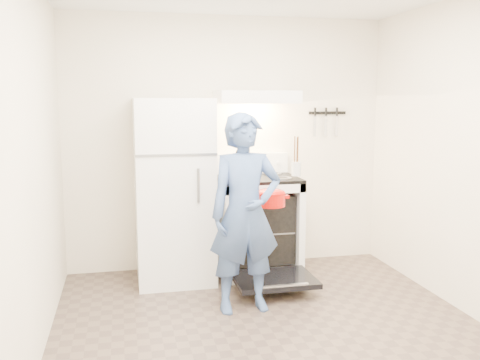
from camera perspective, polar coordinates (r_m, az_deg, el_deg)
The scene contains 15 objects.
floor at distance 3.98m, azimuth 3.98°, elevation -16.54°, with size 3.60×3.60×0.00m, color brown.
back_wall at distance 5.37m, azimuth -1.33°, elevation 3.91°, with size 3.20×0.02×2.50m, color #F1E5CB.
refrigerator at distance 5.00m, azimuth -7.07°, elevation -1.14°, with size 0.70×0.70×1.70m, color white.
stove_body at distance 5.24m, azimuth 1.87°, elevation -4.98°, with size 0.76×0.65×0.92m, color white.
cooktop at distance 5.14m, azimuth 1.90°, elevation 0.17°, with size 0.76×0.65×0.03m, color black.
backsplash at distance 5.40m, azimuth 1.15°, elevation 1.81°, with size 0.76×0.07×0.20m, color white.
oven_door at distance 4.78m, azimuth 3.65°, elevation -10.53°, with size 0.70×0.54×0.04m, color black.
oven_rack at distance 5.24m, azimuth 1.87°, elevation -5.19°, with size 0.60×0.52×0.01m, color slate.
range_hood at distance 5.16m, azimuth 1.73°, elevation 8.83°, with size 0.76×0.50×0.12m, color white.
knife_strip at distance 5.64m, azimuth 9.29°, elevation 7.08°, with size 0.40×0.02×0.03m, color black.
pizza_stone at distance 5.18m, azimuth 2.80°, elevation -5.22°, with size 0.33×0.33×0.02m, color #80644A.
tea_kettle at distance 5.27m, azimuth 0.18°, elevation 2.02°, with size 0.22×0.18×0.27m, color silver, non-canonical shape.
utensil_jar at distance 5.03m, azimuth 6.02°, elevation 1.19°, with size 0.09×0.09×0.13m, color silver.
person at distance 4.24m, azimuth 0.57°, elevation -3.59°, with size 0.58×0.38×1.59m, color #304A77.
dutch_oven at distance 4.63m, azimuth 3.29°, elevation -2.09°, with size 0.32×0.25×0.22m, color #B90B05, non-canonical shape.
Camera 1 is at (-1.04, -3.45, 1.70)m, focal length 40.00 mm.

